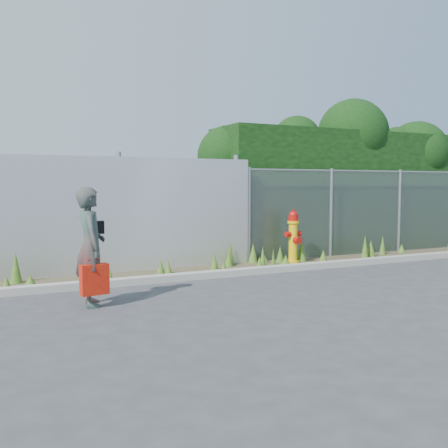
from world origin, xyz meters
TOP-DOWN VIEW (x-y plane):
  - ground at (0.00, 0.00)m, footprint 80.00×80.00m
  - curb at (0.00, 1.80)m, footprint 16.00×0.22m
  - weed_strip at (-0.28, 2.43)m, footprint 16.00×1.31m
  - corrugated_fence at (-3.25, 3.01)m, footprint 8.50×0.21m
  - chainlink_fence at (4.25, 3.00)m, footprint 6.50×0.07m
  - hedge at (4.41, 4.02)m, footprint 7.77×1.92m
  - fire_hydrant at (1.88, 2.56)m, footprint 0.39×0.35m
  - woman at (-2.71, 0.63)m, footprint 0.43×0.62m
  - red_tote_bag at (-2.70, 0.43)m, footprint 0.38×0.14m
  - black_shoulder_bag at (-2.61, 0.82)m, footprint 0.24×0.10m

SIDE VIEW (x-z plane):
  - ground at x=0.00m, z-range 0.00..0.00m
  - curb at x=0.00m, z-range 0.00..0.12m
  - weed_strip at x=-0.28m, z-range -0.14..0.40m
  - red_tote_bag at x=-2.70m, z-range 0.15..0.64m
  - fire_hydrant at x=1.88m, z-range -0.02..1.14m
  - woman at x=-2.71m, z-range 0.00..1.65m
  - chainlink_fence at x=4.25m, z-range 0.01..2.06m
  - black_shoulder_bag at x=-2.61m, z-range 0.98..1.16m
  - corrugated_fence at x=-3.25m, z-range -0.05..2.25m
  - hedge at x=4.41m, z-range 0.02..3.90m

